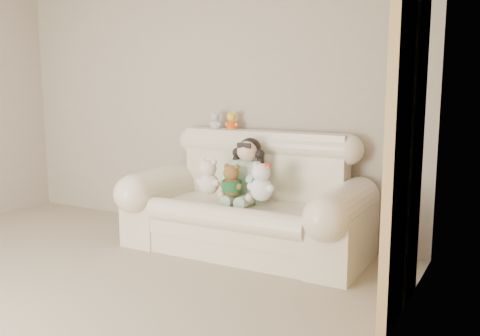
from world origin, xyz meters
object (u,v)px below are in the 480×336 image
Objects in this scene: brown_teddy at (232,177)px; cream_teddy at (209,173)px; sofa at (246,193)px; white_cat at (262,178)px; seated_child at (248,170)px.

brown_teddy is 0.23m from cream_teddy.
sofa reaches higher than white_cat.
white_cat reaches higher than cream_teddy.
cream_teddy reaches higher than brown_teddy.
brown_teddy is 0.88× the size of white_cat.
brown_teddy is at bearing -16.81° from cream_teddy.
sofa reaches higher than brown_teddy.
seated_child is at bearing 73.79° from brown_teddy.
sofa is 6.31× the size of brown_teddy.
cream_teddy is at bearing 156.10° from white_cat.
sofa is 0.20m from brown_teddy.
sofa is at bearing 126.90° from white_cat.
cream_teddy is at bearing -142.82° from seated_child.
cream_teddy is (-0.51, 0.01, -0.01)m from white_cat.
white_cat is at bearing -17.64° from cream_teddy.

